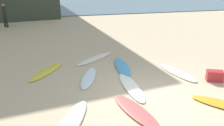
{
  "coord_description": "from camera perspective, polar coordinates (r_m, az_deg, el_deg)",
  "views": [
    {
      "loc": [
        -3.0,
        -6.19,
        3.82
      ],
      "look_at": [
        -0.85,
        2.73,
        0.3
      ],
      "focal_mm": 37.2,
      "sensor_mm": 36.0,
      "label": 1
    }
  ],
  "objects": [
    {
      "name": "beachgoer_mid",
      "position": [
        19.65,
        -24.9,
        10.83
      ],
      "size": [
        0.37,
        0.37,
        1.78
      ],
      "rotation": [
        0.0,
        0.0,
        2.71
      ],
      "color": "black",
      "rests_on": "ground_plane"
    },
    {
      "name": "surfboard_4",
      "position": [
        10.05,
        -15.72,
        -1.95
      ],
      "size": [
        1.62,
        2.12,
        0.07
      ],
      "primitive_type": "ellipsoid",
      "rotation": [
        0.0,
        0.0,
        -0.58
      ],
      "color": "yellow",
      "rests_on": "ground_plane"
    },
    {
      "name": "ground_plane",
      "position": [
        7.87,
        10.86,
        -8.46
      ],
      "size": [
        120.0,
        120.0,
        0.0
      ],
      "primitive_type": "plane",
      "color": "#C6B28E"
    },
    {
      "name": "beach_cooler",
      "position": [
        9.65,
        23.94,
        -2.92
      ],
      "size": [
        0.68,
        0.54,
        0.41
      ],
      "primitive_type": "cube",
      "rotation": [
        0.0,
        0.0,
        5.88
      ],
      "color": "#B2282D",
      "rests_on": "ground_plane"
    },
    {
      "name": "surfboard_0",
      "position": [
        6.54,
        -10.46,
        -14.72
      ],
      "size": [
        1.58,
        2.57,
        0.08
      ],
      "primitive_type": "ellipsoid",
      "rotation": [
        0.0,
        0.0,
        2.71
      ],
      "color": "silver",
      "rests_on": "ground_plane"
    },
    {
      "name": "surfboard_6",
      "position": [
        9.92,
        15.86,
        -2.28
      ],
      "size": [
        0.99,
        2.13,
        0.07
      ],
      "primitive_type": "ellipsoid",
      "rotation": [
        0.0,
        0.0,
        3.37
      ],
      "color": "#E7E7C6",
      "rests_on": "ground_plane"
    },
    {
      "name": "surfboard_8",
      "position": [
        11.17,
        -4.17,
        1.12
      ],
      "size": [
        2.2,
        1.91,
        0.07
      ],
      "primitive_type": "ellipsoid",
      "rotation": [
        0.0,
        0.0,
        2.25
      ],
      "color": "silver",
      "rests_on": "ground_plane"
    },
    {
      "name": "surfboard_2",
      "position": [
        7.03,
        5.8,
        -11.61
      ],
      "size": [
        1.16,
        2.24,
        0.09
      ],
      "primitive_type": "ellipsoid",
      "rotation": [
        0.0,
        0.0,
        0.28
      ],
      "color": "#D65551",
      "rests_on": "ground_plane"
    },
    {
      "name": "surfboard_5",
      "position": [
        10.13,
        2.51,
        -0.93
      ],
      "size": [
        0.76,
        2.35,
        0.08
      ],
      "primitive_type": "ellipsoid",
      "rotation": [
        0.0,
        0.0,
        -0.08
      ],
      "color": "#469CD4",
      "rests_on": "ground_plane"
    },
    {
      "name": "surfboard_1",
      "position": [
        8.42,
        4.71,
        -5.76
      ],
      "size": [
        0.56,
        2.43,
        0.08
      ],
      "primitive_type": "ellipsoid",
      "rotation": [
        0.0,
        0.0,
        3.16
      ],
      "color": "white",
      "rests_on": "ground_plane"
    },
    {
      "name": "surfboard_3",
      "position": [
        9.13,
        -5.81,
        -3.57
      ],
      "size": [
        1.1,
        2.11,
        0.08
      ],
      "primitive_type": "ellipsoid",
      "rotation": [
        0.0,
        0.0,
        -0.31
      ],
      "color": "white",
      "rests_on": "ground_plane"
    }
  ]
}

